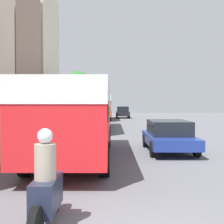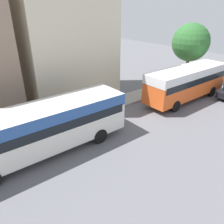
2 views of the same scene
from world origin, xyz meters
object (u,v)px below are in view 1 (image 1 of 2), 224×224
pedestrian_near_curb (78,110)px  motorcycle_behind_lead (46,189)px  bus_third_in_line (101,104)px  bus_lead (76,111)px  bus_following (93,105)px  car_far_curb (168,135)px  car_crossing (122,112)px

pedestrian_near_curb → motorcycle_behind_lead: bearing=-84.7°
bus_third_in_line → pedestrian_near_curb: bearing=116.5°
bus_lead → bus_following: bus_following is taller
bus_lead → bus_following: (-0.14, 13.07, 0.12)m
car_far_curb → pedestrian_near_curb: pedestrian_near_curb is taller
bus_third_in_line → motorcycle_behind_lead: 33.66m
motorcycle_behind_lead → car_far_curb: size_ratio=0.50×
car_far_curb → bus_following: bearing=109.4°
motorcycle_behind_lead → car_crossing: (2.60, 37.80, 0.13)m
motorcycle_behind_lead → bus_following: bearing=91.1°
bus_lead → car_far_curb: 4.38m
car_far_curb → pedestrian_near_curb: size_ratio=2.75×
bus_lead → motorcycle_behind_lead: (0.25, -6.62, -1.16)m
car_crossing → bus_following: bearing=-99.4°
bus_following → motorcycle_behind_lead: bus_following is taller
bus_third_in_line → car_far_curb: (3.82, -25.26, -1.28)m
bus_following → car_crossing: 18.39m
car_crossing → pedestrian_near_curb: (-6.40, 3.04, 0.15)m
car_far_curb → car_crossing: bearing=92.0°
bus_lead → pedestrian_near_curb: bus_lead is taller
bus_following → bus_third_in_line: size_ratio=1.13×
bus_lead → bus_third_in_line: bus_third_in_line is taller
car_far_curb → pedestrian_near_curb: (-7.41, 32.45, 0.25)m
bus_following → bus_third_in_line: (0.17, 13.94, 0.04)m
motorcycle_behind_lead → car_crossing: 37.89m
bus_third_in_line → motorcycle_behind_lead: (0.22, -33.63, -1.32)m
bus_following → bus_third_in_line: bearing=89.3°
bus_lead → pedestrian_near_curb: (-3.56, 34.21, -0.87)m
bus_following → car_far_curb: 12.06m
bus_third_in_line → pedestrian_near_curb: bus_third_in_line is taller
bus_third_in_line → pedestrian_near_curb: 8.11m
bus_lead → car_crossing: 31.32m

